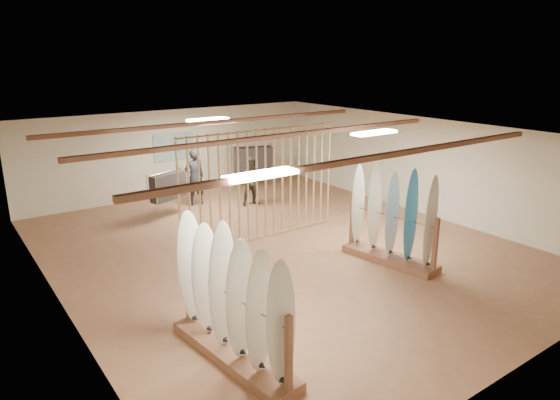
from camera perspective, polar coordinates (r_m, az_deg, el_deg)
floor at (r=12.15m, az=-0.00°, el=-5.44°), size 12.00×12.00×0.00m
ceiling at (r=11.41m, az=-0.00°, el=7.73°), size 12.00×12.00×0.00m
wall_back at (r=16.83m, az=-12.03°, el=5.32°), size 12.00×0.00×12.00m
wall_front at (r=7.93m, az=26.45°, el=-8.53°), size 12.00×0.00×12.00m
wall_left at (r=9.81m, az=-24.53°, el=-3.65°), size 0.00×12.00×12.00m
wall_right at (r=15.09m, az=15.67°, el=3.83°), size 0.00×12.00×12.00m
ceiling_slats at (r=11.43m, az=-0.00°, el=7.34°), size 9.50×6.12×0.10m
light_panels at (r=11.42m, az=-0.00°, el=7.44°), size 1.20×0.35×0.06m
bamboo_partition at (r=12.34m, az=-2.16°, el=1.74°), size 4.45×0.05×2.78m
poster at (r=16.77m, az=-12.04°, el=5.98°), size 1.40×0.03×0.90m
rack_left at (r=7.70m, az=-5.49°, el=-13.11°), size 0.84×2.67×2.12m
rack_right at (r=11.36m, az=12.58°, el=-3.49°), size 0.93×2.32×2.15m
clothing_rack_a at (r=14.63m, az=-12.64°, el=1.54°), size 1.20×0.72×1.34m
clothing_rack_b at (r=17.30m, az=-3.11°, el=4.60°), size 1.38×0.76×1.54m
shopper_a at (r=15.54m, az=-9.76°, el=3.01°), size 0.74×0.51×1.99m
shopper_b at (r=15.31m, az=-3.06°, el=2.55°), size 0.96×0.82×1.74m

